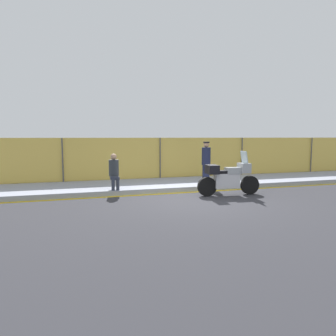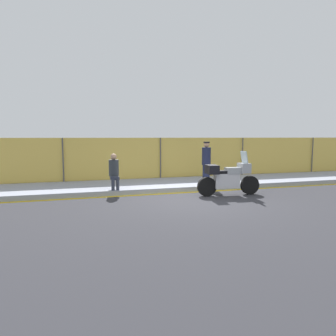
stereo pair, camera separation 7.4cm
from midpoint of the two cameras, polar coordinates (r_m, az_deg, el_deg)
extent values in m
plane|color=#2D2D33|center=(9.67, 4.69, -6.07)|extent=(120.00, 120.00, 0.00)
cube|color=#8E93A3|center=(12.18, 0.02, -3.12)|extent=(30.61, 2.73, 0.18)
cube|color=gold|center=(10.83, 2.25, -4.74)|extent=(30.61, 0.18, 0.01)
cube|color=gold|center=(13.47, -1.77, 1.59)|extent=(29.08, 0.08, 1.97)
cylinder|color=#4C4C51|center=(12.93, -19.57, 1.06)|extent=(0.05, 0.05, 1.97)
cylinder|color=#4C4C51|center=(13.38, -1.66, 1.56)|extent=(0.05, 0.05, 1.97)
cylinder|color=#4C4C51|center=(14.98, 13.75, 1.86)|extent=(0.05, 0.05, 1.97)
cylinder|color=#4C4C51|center=(17.44, 25.51, 2.00)|extent=(0.05, 0.05, 1.97)
cylinder|color=black|center=(10.89, 15.12, -3.15)|extent=(0.66, 0.19, 0.66)
cylinder|color=black|center=(10.25, 7.24, -3.55)|extent=(0.66, 0.19, 0.66)
cube|color=silver|center=(10.48, 10.92, -2.37)|extent=(0.89, 0.34, 0.50)
cube|color=#999EA3|center=(10.53, 12.06, -0.48)|extent=(0.54, 0.34, 0.22)
cube|color=black|center=(10.41, 10.47, -0.75)|extent=(0.62, 0.32, 0.10)
cube|color=#999EA3|center=(10.70, 14.08, 0.00)|extent=(0.35, 0.50, 0.34)
cube|color=silver|center=(10.67, 14.13, 2.03)|extent=(0.13, 0.43, 0.42)
cube|color=black|center=(10.23, 8.20, -0.26)|extent=(0.39, 0.53, 0.30)
cylinder|color=#191E38|center=(12.21, 7.06, -1.05)|extent=(0.29, 0.29, 0.71)
cylinder|color=#191E38|center=(12.15, 7.11, 2.26)|extent=(0.36, 0.36, 0.71)
sphere|color=tan|center=(12.13, 7.13, 4.44)|extent=(0.22, 0.22, 0.22)
cylinder|color=black|center=(12.13, 7.14, 4.89)|extent=(0.25, 0.25, 0.05)
cylinder|color=#2D3342|center=(10.44, -10.61, -3.14)|extent=(0.11, 0.11, 0.40)
cylinder|color=#2D3342|center=(10.45, -9.75, -3.10)|extent=(0.11, 0.11, 0.40)
cube|color=#2D3342|center=(10.61, -10.33, -1.88)|extent=(0.30, 0.40, 0.10)
cylinder|color=#2D3338|center=(10.77, -10.48, 0.03)|extent=(0.35, 0.35, 0.57)
sphere|color=tan|center=(10.74, -10.52, 2.13)|extent=(0.22, 0.22, 0.22)
camera|label=1|loc=(0.04, -90.19, -0.02)|focal=32.00mm
camera|label=2|loc=(0.04, 89.81, 0.02)|focal=32.00mm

